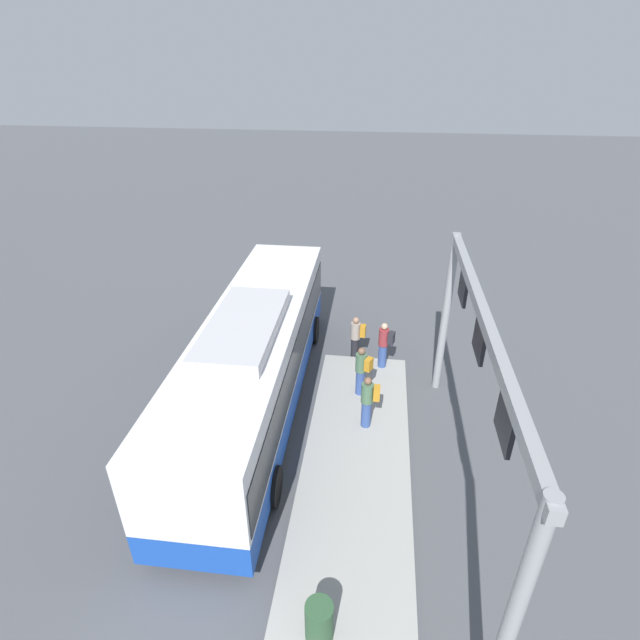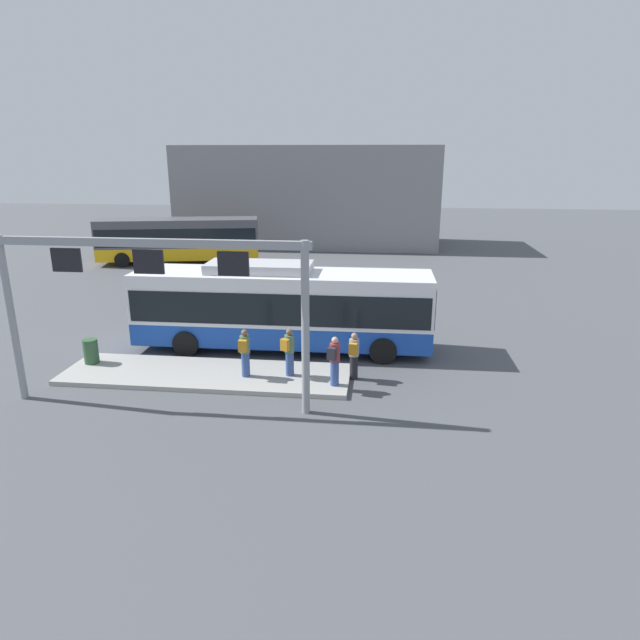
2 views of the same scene
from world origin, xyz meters
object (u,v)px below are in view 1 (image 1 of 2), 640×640
object	(u,v)px
person_waiting_far	(368,401)
trash_bin	(319,622)
person_boarding	(384,344)
person_waiting_near	(356,337)
bus_main	(255,356)
person_waiting_mid	(362,370)

from	to	relation	value
person_waiting_far	trash_bin	bearing A→B (deg)	85.35
person_boarding	person_waiting_far	size ratio (longest dim) A/B	1.00
person_waiting_near	trash_bin	xyz separation A→B (m)	(-9.53, 0.06, -0.28)
bus_main	person_waiting_far	distance (m)	3.51
person_boarding	person_waiting_near	size ratio (longest dim) A/B	1.00
person_waiting_mid	trash_bin	xyz separation A→B (m)	(-7.34, 0.36, -0.44)
person_waiting_near	person_waiting_far	bearing A→B (deg)	103.80
trash_bin	bus_main	bearing A→B (deg)	22.67
person_waiting_far	trash_bin	world-z (taller)	person_waiting_far
person_boarding	trash_bin	size ratio (longest dim) A/B	1.86
person_waiting_near	person_waiting_far	distance (m)	3.70
person_waiting_near	trash_bin	world-z (taller)	person_waiting_near
bus_main	trash_bin	size ratio (longest dim) A/B	12.85
person_boarding	person_waiting_mid	world-z (taller)	same
bus_main	person_waiting_near	bearing A→B (deg)	-43.77
person_waiting_far	person_waiting_mid	bearing A→B (deg)	-78.90
person_waiting_mid	person_waiting_far	size ratio (longest dim) A/B	1.00
trash_bin	person_waiting_near	bearing A→B (deg)	-0.39
person_waiting_far	person_waiting_near	bearing A→B (deg)	-80.11
trash_bin	person_waiting_far	bearing A→B (deg)	-5.98
person_waiting_near	trash_bin	size ratio (longest dim) A/B	1.86
person_waiting_far	trash_bin	xyz separation A→B (m)	(-5.87, 0.62, -0.44)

